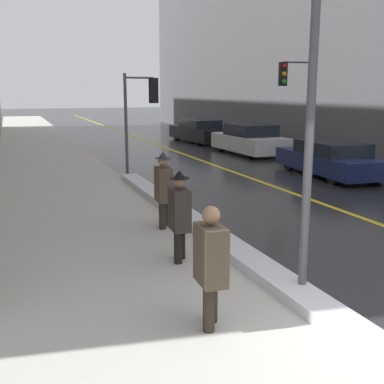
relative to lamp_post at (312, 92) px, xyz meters
name	(u,v)px	position (x,y,z in m)	size (l,w,h in m)	color
ground_plane	(349,347)	(-0.31, -1.42, -2.85)	(160.00, 160.00, 0.00)	#232326
sidewalk_slab	(52,167)	(-2.31, 13.58, -2.84)	(4.00, 80.00, 0.01)	#B2AFA8
road_centre_stripe	(197,159)	(3.69, 13.58, -2.84)	(0.16, 80.00, 0.00)	gold
snow_bank_curb	(195,222)	(-0.15, 3.86, -2.76)	(0.53, 12.25, 0.17)	silver
building_facade_right	(295,29)	(12.69, 20.58, 3.63)	(6.00, 36.00, 12.96)	slate
lamp_post	(312,92)	(0.00, 0.00, 0.00)	(0.28, 0.28, 4.73)	#515156
traffic_light_near	(143,101)	(0.87, 11.73, -0.34)	(1.31, 0.42, 3.47)	#515156
traffic_light_far	(293,88)	(6.77, 11.14, 0.12)	(1.31, 0.33, 4.10)	#515156
pedestrian_in_glasses	(210,261)	(-1.60, -0.41, -1.99)	(0.32, 0.72, 1.54)	#2A241B
pedestrian_in_fedora	(180,212)	(-1.18, 1.92, -1.98)	(0.34, 0.50, 1.58)	black
pedestrian_with_shoulder_bag	(163,187)	(-0.81, 4.01, -1.96)	(0.35, 0.72, 1.63)	#2A241B
parked_car_navy	(330,159)	(6.47, 8.16, -2.27)	(2.04, 4.76, 1.18)	navy
parked_car_white	(249,140)	(6.57, 14.35, -2.20)	(1.94, 4.47, 1.37)	silver
parked_car_black	(199,131)	(6.35, 20.10, -2.24)	(2.03, 4.96, 1.28)	black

